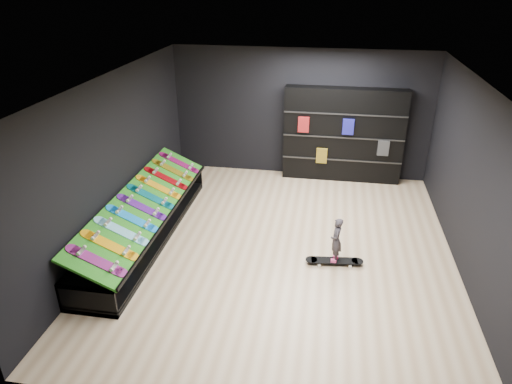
% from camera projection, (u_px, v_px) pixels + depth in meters
% --- Properties ---
extents(floor, '(6.00, 7.00, 0.01)m').
position_uv_depth(floor, '(281.00, 248.00, 8.24)').
color(floor, '#D1B48D').
rests_on(floor, ground).
extents(ceiling, '(6.00, 7.00, 0.01)m').
position_uv_depth(ceiling, '(286.00, 82.00, 6.92)').
color(ceiling, white).
rests_on(ceiling, ground).
extents(wall_back, '(6.00, 0.02, 3.00)m').
position_uv_depth(wall_back, '(300.00, 114.00, 10.68)').
color(wall_back, black).
rests_on(wall_back, ground).
extents(wall_front, '(6.00, 0.02, 3.00)m').
position_uv_depth(wall_front, '(244.00, 312.00, 4.48)').
color(wall_front, black).
rests_on(wall_front, ground).
extents(wall_left, '(0.02, 7.00, 3.00)m').
position_uv_depth(wall_left, '(114.00, 161.00, 8.03)').
color(wall_left, black).
rests_on(wall_left, ground).
extents(wall_right, '(0.02, 7.00, 3.00)m').
position_uv_depth(wall_right, '(474.00, 185.00, 7.13)').
color(wall_right, black).
rests_on(wall_right, ground).
extents(display_rack, '(0.90, 4.50, 0.50)m').
position_uv_depth(display_rack, '(146.00, 225.00, 8.51)').
color(display_rack, black).
rests_on(display_rack, ground).
extents(turf_ramp, '(0.92, 4.50, 0.46)m').
position_uv_depth(turf_ramp, '(146.00, 203.00, 8.30)').
color(turf_ramp, '#1B6C11').
rests_on(turf_ramp, display_rack).
extents(back_shelving, '(2.73, 0.32, 2.19)m').
position_uv_depth(back_shelving, '(343.00, 135.00, 10.55)').
color(back_shelving, black).
rests_on(back_shelving, ground).
extents(floor_skateboard, '(1.00, 0.33, 0.09)m').
position_uv_depth(floor_skateboard, '(334.00, 262.00, 7.78)').
color(floor_skateboard, black).
rests_on(floor_skateboard, ground).
extents(child, '(0.13, 0.18, 0.48)m').
position_uv_depth(child, '(335.00, 248.00, 7.65)').
color(child, black).
rests_on(child, floor_skateboard).
extents(display_board_0, '(0.93, 0.22, 0.50)m').
position_uv_depth(display_board_0, '(97.00, 261.00, 6.60)').
color(display_board_0, '#2626BF').
rests_on(display_board_0, turf_ramp).
extents(display_board_1, '(0.93, 0.22, 0.50)m').
position_uv_depth(display_board_1, '(110.00, 245.00, 6.97)').
color(display_board_1, yellow).
rests_on(display_board_1, turf_ramp).
extents(display_board_2, '(0.93, 0.22, 0.50)m').
position_uv_depth(display_board_2, '(122.00, 231.00, 7.35)').
color(display_board_2, '#0CB2E5').
rests_on(display_board_2, turf_ramp).
extents(display_board_3, '(0.93, 0.22, 0.50)m').
position_uv_depth(display_board_3, '(132.00, 219.00, 7.72)').
color(display_board_3, blue).
rests_on(display_board_3, turf_ramp).
extents(display_board_4, '(0.93, 0.22, 0.50)m').
position_uv_depth(display_board_4, '(142.00, 207.00, 8.10)').
color(display_board_4, purple).
rests_on(display_board_4, turf_ramp).
extents(display_board_5, '(0.93, 0.22, 0.50)m').
position_uv_depth(display_board_5, '(151.00, 197.00, 8.47)').
color(display_board_5, '#0C8C99').
rests_on(display_board_5, turf_ramp).
extents(display_board_6, '(0.93, 0.22, 0.50)m').
position_uv_depth(display_board_6, '(159.00, 187.00, 8.85)').
color(display_board_6, orange).
rests_on(display_board_6, turf_ramp).
extents(display_board_7, '(0.93, 0.22, 0.50)m').
position_uv_depth(display_board_7, '(166.00, 178.00, 9.22)').
color(display_board_7, red).
rests_on(display_board_7, turf_ramp).
extents(display_board_8, '(0.93, 0.22, 0.50)m').
position_uv_depth(display_board_8, '(173.00, 170.00, 9.59)').
color(display_board_8, yellow).
rests_on(display_board_8, turf_ramp).
extents(display_board_9, '(0.93, 0.22, 0.50)m').
position_uv_depth(display_board_9, '(179.00, 163.00, 9.97)').
color(display_board_9, '#E5198C').
rests_on(display_board_9, turf_ramp).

